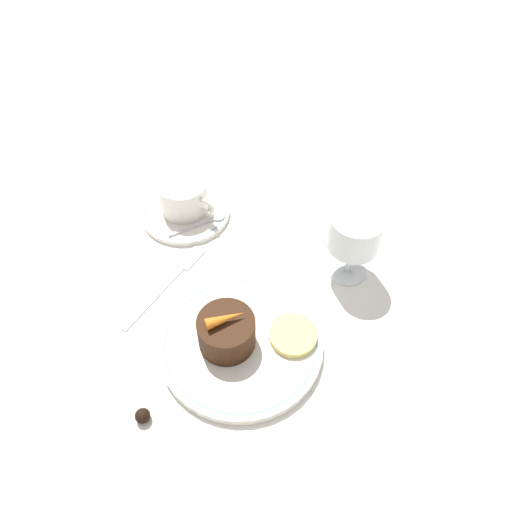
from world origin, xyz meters
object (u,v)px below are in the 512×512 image
object	(u,v)px
wine_glass	(354,235)
fork	(173,277)
coffee_cup	(184,195)
dessert_cake	(226,332)
dinner_plate	(241,343)

from	to	relation	value
wine_glass	fork	world-z (taller)	wine_glass
wine_glass	fork	size ratio (longest dim) A/B	0.63
coffee_cup	fork	bearing A→B (deg)	-56.03
coffee_cup	dessert_cake	size ratio (longest dim) A/B	1.39
fork	dessert_cake	distance (m)	0.16
wine_glass	dessert_cake	bearing A→B (deg)	-106.64
wine_glass	fork	distance (m)	0.28
coffee_cup	dessert_cake	xyz separation A→B (m)	(0.23, -0.17, -0.00)
dinner_plate	dessert_cake	xyz separation A→B (m)	(-0.02, -0.01, 0.03)
dessert_cake	fork	bearing A→B (deg)	162.82
fork	dinner_plate	bearing A→B (deg)	-11.73
dessert_cake	coffee_cup	bearing A→B (deg)	143.80
dinner_plate	wine_glass	size ratio (longest dim) A/B	1.93
dinner_plate	coffee_cup	xyz separation A→B (m)	(-0.24, 0.15, 0.03)
dinner_plate	coffee_cup	distance (m)	0.29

